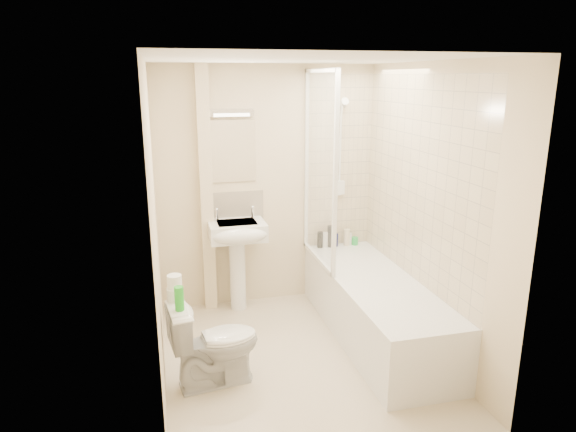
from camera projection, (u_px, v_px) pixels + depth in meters
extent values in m
plane|color=beige|center=(300.00, 358.00, 4.30)|extent=(2.50, 2.50, 0.00)
cube|color=beige|center=(268.00, 188.00, 5.16)|extent=(2.20, 0.02, 2.40)
cube|color=beige|center=(155.00, 230.00, 3.73)|extent=(0.02, 2.50, 2.40)
cube|color=beige|center=(429.00, 211.00, 4.24)|extent=(0.02, 2.50, 2.40)
cube|color=white|center=(302.00, 59.00, 3.67)|extent=(2.20, 2.50, 0.02)
cube|color=beige|center=(339.00, 163.00, 5.26)|extent=(0.70, 0.01, 1.75)
cube|color=beige|center=(418.00, 180.00, 4.37)|extent=(0.01, 2.10, 1.75)
cube|color=beige|center=(206.00, 192.00, 4.95)|extent=(0.12, 0.12, 2.40)
cube|color=beige|center=(234.00, 206.00, 5.11)|extent=(0.60, 0.02, 0.30)
cube|color=white|center=(232.00, 151.00, 4.96)|extent=(0.46, 0.01, 0.60)
cube|color=silver|center=(231.00, 113.00, 4.84)|extent=(0.42, 0.07, 0.07)
cube|color=white|center=(375.00, 308.00, 4.59)|extent=(0.70, 2.10, 0.55)
cube|color=white|center=(376.00, 285.00, 4.53)|extent=(0.56, 1.96, 0.05)
cube|color=white|center=(319.00, 169.00, 4.76)|extent=(0.01, 0.90, 1.80)
cube|color=white|center=(307.00, 162.00, 5.17)|extent=(0.04, 0.04, 1.80)
cube|color=white|center=(335.00, 178.00, 4.34)|extent=(0.04, 0.04, 1.80)
cube|color=white|center=(321.00, 71.00, 4.53)|extent=(0.04, 0.90, 0.04)
cube|color=white|center=(318.00, 258.00, 4.99)|extent=(0.04, 0.90, 0.03)
cylinder|color=white|center=(340.00, 151.00, 5.21)|extent=(0.02, 0.02, 0.90)
cylinder|color=white|center=(339.00, 194.00, 5.33)|extent=(0.05, 0.05, 0.02)
cylinder|color=white|center=(341.00, 106.00, 5.09)|extent=(0.05, 0.05, 0.02)
cylinder|color=white|center=(344.00, 103.00, 5.02)|extent=(0.08, 0.11, 0.11)
cube|color=white|center=(339.00, 187.00, 5.30)|extent=(0.10, 0.05, 0.14)
cylinder|color=white|center=(339.00, 146.00, 5.17)|extent=(0.01, 0.13, 0.84)
cylinder|color=white|center=(238.00, 274.00, 5.13)|extent=(0.16, 0.16, 0.73)
cube|color=white|center=(237.00, 230.00, 4.98)|extent=(0.54, 0.42, 0.17)
ellipsoid|color=white|center=(240.00, 235.00, 4.82)|extent=(0.54, 0.23, 0.17)
cube|color=silver|center=(237.00, 224.00, 4.97)|extent=(0.38, 0.27, 0.04)
cylinder|color=white|center=(217.00, 215.00, 5.01)|extent=(0.03, 0.03, 0.10)
cylinder|color=white|center=(253.00, 213.00, 5.09)|extent=(0.03, 0.03, 0.10)
sphere|color=white|center=(217.00, 210.00, 4.99)|extent=(0.04, 0.04, 0.04)
sphere|color=white|center=(253.00, 207.00, 5.08)|extent=(0.04, 0.04, 0.04)
cylinder|color=black|center=(320.00, 240.00, 5.35)|extent=(0.06, 0.06, 0.17)
cylinder|color=white|center=(325.00, 240.00, 5.36)|extent=(0.06, 0.06, 0.16)
cylinder|color=black|center=(330.00, 236.00, 5.36)|extent=(0.06, 0.06, 0.23)
cylinder|color=#131753|center=(336.00, 240.00, 5.39)|extent=(0.05, 0.05, 0.14)
cylinder|color=beige|center=(347.00, 237.00, 5.41)|extent=(0.07, 0.07, 0.17)
cylinder|color=silver|center=(349.00, 239.00, 5.43)|extent=(0.05, 0.05, 0.13)
cylinder|color=green|center=(355.00, 241.00, 5.45)|extent=(0.07, 0.07, 0.08)
imported|color=white|center=(215.00, 343.00, 3.87)|extent=(0.56, 0.76, 0.68)
cylinder|color=white|center=(175.00, 294.00, 3.79)|extent=(0.12, 0.12, 0.10)
cylinder|color=white|center=(175.00, 281.00, 3.77)|extent=(0.11, 0.11, 0.10)
cylinder|color=green|center=(179.00, 299.00, 3.62)|extent=(0.07, 0.07, 0.18)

